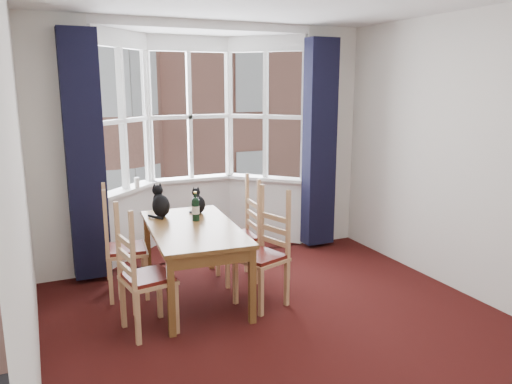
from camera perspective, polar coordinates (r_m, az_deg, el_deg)
floor at (r=4.40m, az=4.93°, el=-16.34°), size 4.50×4.50×0.00m
wall_left at (r=3.43m, az=-25.22°, el=-0.75°), size 0.00×4.50×4.50m
wall_right at (r=5.20m, az=24.90°, el=3.38°), size 0.00×4.50×4.50m
wall_back_pier_left at (r=5.66m, az=-21.49°, el=4.30°), size 0.70×0.12×2.80m
wall_back_pier_right at (r=6.68m, az=8.16°, el=6.14°), size 0.70×0.12×2.80m
bay_window at (r=6.44m, az=-6.89°, el=5.95°), size 2.76×0.94×2.80m
curtain_left at (r=5.50m, az=-18.96°, el=3.76°), size 0.38×0.22×2.60m
curtain_right at (r=6.41m, az=7.26°, el=5.46°), size 0.38×0.22×2.60m
dining_table at (r=4.94m, az=-7.18°, el=-4.80°), size 0.94×1.59×0.74m
chair_left_near at (r=4.38m, az=-13.39°, el=-9.92°), size 0.46×0.48×0.92m
chair_left_far at (r=5.17m, az=-15.61°, el=-6.55°), size 0.45×0.47×0.92m
chair_right_near at (r=4.86m, az=1.37°, el=-7.33°), size 0.51×0.53×0.92m
chair_right_far at (r=5.43m, az=-1.23°, el=-5.20°), size 0.42×0.44×0.92m
cat_left at (r=5.31m, az=-10.85°, el=-1.33°), size 0.21×0.28×0.35m
cat_right at (r=5.40m, az=-6.64°, el=-1.24°), size 0.15×0.21×0.28m
wine_bottle at (r=5.08m, az=-6.92°, el=-1.83°), size 0.08×0.08×0.30m
candle_tall at (r=6.17m, az=-13.45°, el=1.03°), size 0.06×0.06×0.13m
street at (r=36.57m, az=-20.64°, el=-1.28°), size 80.00×80.00×0.00m
tenement_building at (r=17.48m, az=-18.26°, el=10.06°), size 18.40×7.80×15.20m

